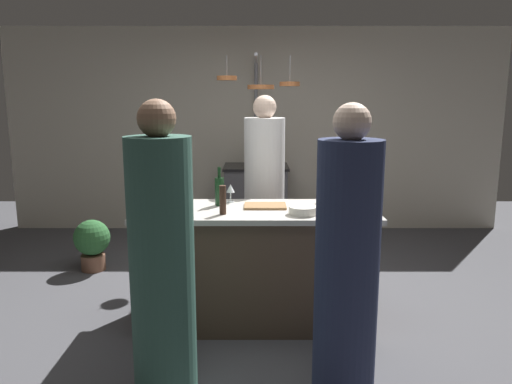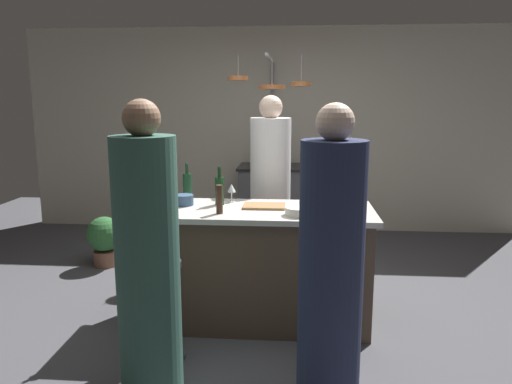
{
  "view_description": "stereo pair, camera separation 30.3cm",
  "coord_description": "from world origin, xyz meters",
  "px_view_note": "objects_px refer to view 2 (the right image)",
  "views": [
    {
      "loc": [
        0.0,
        -3.63,
        1.73
      ],
      "look_at": [
        0.0,
        0.15,
        1.0
      ],
      "focal_mm": 34.55,
      "sensor_mm": 36.0,
      "label": 1
    },
    {
      "loc": [
        0.3,
        -3.62,
        1.73
      ],
      "look_at": [
        0.0,
        0.15,
        1.0
      ],
      "focal_mm": 34.55,
      "sensor_mm": 36.0,
      "label": 2
    }
  ],
  "objects_px": {
    "guest_left": "(148,264)",
    "cutting_board": "(264,206)",
    "guest_right": "(331,270)",
    "wine_bottle_dark": "(348,198)",
    "wine_bottle_red": "(220,190)",
    "mixing_bowl_blue": "(184,200)",
    "wine_glass_by_chef": "(321,191)",
    "mixing_bowl_ceramic": "(299,211)",
    "chef": "(270,198)",
    "wine_bottle_rose": "(338,193)",
    "bar_stool_left": "(163,305)",
    "wine_bottle_green": "(187,186)",
    "stove_range": "(271,201)",
    "wine_glass_near_left_guest": "(232,189)",
    "wine_bottle_white": "(145,197)",
    "pepper_mill": "(219,199)",
    "potted_plant": "(104,238)",
    "bar_stool_right": "(336,311)"
  },
  "relations": [
    {
      "from": "stove_range",
      "to": "pepper_mill",
      "type": "xyz_separation_m",
      "value": [
        -0.24,
        -2.63,
        0.56
      ]
    },
    {
      "from": "chef",
      "to": "wine_glass_near_left_guest",
      "type": "relative_size",
      "value": 11.97
    },
    {
      "from": "guest_left",
      "to": "cutting_board",
      "type": "bearing_deg",
      "value": 60.74
    },
    {
      "from": "stove_range",
      "to": "wine_bottle_dark",
      "type": "xyz_separation_m",
      "value": [
        0.69,
        -2.53,
        0.56
      ]
    },
    {
      "from": "bar_stool_left",
      "to": "cutting_board",
      "type": "relative_size",
      "value": 2.12
    },
    {
      "from": "guest_left",
      "to": "wine_bottle_white",
      "type": "bearing_deg",
      "value": 107.5
    },
    {
      "from": "cutting_board",
      "to": "wine_bottle_white",
      "type": "relative_size",
      "value": 1.03
    },
    {
      "from": "mixing_bowl_blue",
      "to": "cutting_board",
      "type": "bearing_deg",
      "value": -1.82
    },
    {
      "from": "chef",
      "to": "wine_glass_by_chef",
      "type": "distance_m",
      "value": 0.79
    },
    {
      "from": "wine_bottle_white",
      "to": "mixing_bowl_ceramic",
      "type": "relative_size",
      "value": 1.5
    },
    {
      "from": "chef",
      "to": "wine_bottle_rose",
      "type": "bearing_deg",
      "value": -53.64
    },
    {
      "from": "wine_glass_near_left_guest",
      "to": "mixing_bowl_blue",
      "type": "distance_m",
      "value": 0.39
    },
    {
      "from": "bar_stool_left",
      "to": "cutting_board",
      "type": "distance_m",
      "value": 1.07
    },
    {
      "from": "wine_bottle_green",
      "to": "wine_glass_by_chef",
      "type": "xyz_separation_m",
      "value": [
        1.08,
        -0.07,
        -0.01
      ]
    },
    {
      "from": "chef",
      "to": "bar_stool_right",
      "type": "relative_size",
      "value": 2.57
    },
    {
      "from": "wine_bottle_rose",
      "to": "wine_glass_by_chef",
      "type": "distance_m",
      "value": 0.16
    },
    {
      "from": "guest_right",
      "to": "bar_stool_right",
      "type": "bearing_deg",
      "value": 79.19
    },
    {
      "from": "mixing_bowl_blue",
      "to": "wine_bottle_dark",
      "type": "bearing_deg",
      "value": -7.08
    },
    {
      "from": "bar_stool_right",
      "to": "chef",
      "type": "bearing_deg",
      "value": 109.13
    },
    {
      "from": "stove_range",
      "to": "wine_bottle_white",
      "type": "distance_m",
      "value": 2.82
    },
    {
      "from": "wine_bottle_green",
      "to": "wine_bottle_dark",
      "type": "bearing_deg",
      "value": -15.19
    },
    {
      "from": "stove_range",
      "to": "wine_bottle_white",
      "type": "height_order",
      "value": "wine_bottle_white"
    },
    {
      "from": "bar_stool_right",
      "to": "wine_bottle_red",
      "type": "distance_m",
      "value": 1.31
    },
    {
      "from": "pepper_mill",
      "to": "mixing_bowl_ceramic",
      "type": "height_order",
      "value": "pepper_mill"
    },
    {
      "from": "bar_stool_left",
      "to": "guest_right",
      "type": "xyz_separation_m",
      "value": [
        1.06,
        -0.38,
        0.41
      ]
    },
    {
      "from": "mixing_bowl_ceramic",
      "to": "guest_left",
      "type": "bearing_deg",
      "value": -136.47
    },
    {
      "from": "stove_range",
      "to": "wine_bottle_dark",
      "type": "height_order",
      "value": "wine_bottle_dark"
    },
    {
      "from": "wine_bottle_white",
      "to": "mixing_bowl_blue",
      "type": "height_order",
      "value": "wine_bottle_white"
    },
    {
      "from": "cutting_board",
      "to": "mixing_bowl_blue",
      "type": "relative_size",
      "value": 2.2
    },
    {
      "from": "wine_bottle_red",
      "to": "mixing_bowl_ceramic",
      "type": "relative_size",
      "value": 1.46
    },
    {
      "from": "potted_plant",
      "to": "guest_left",
      "type": "bearing_deg",
      "value": -62.32
    },
    {
      "from": "wine_glass_near_left_guest",
      "to": "wine_bottle_rose",
      "type": "bearing_deg",
      "value": -10.27
    },
    {
      "from": "wine_bottle_rose",
      "to": "wine_bottle_dark",
      "type": "bearing_deg",
      "value": -68.91
    },
    {
      "from": "guest_right",
      "to": "wine_bottle_red",
      "type": "xyz_separation_m",
      "value": [
        -0.79,
        1.13,
        0.23
      ]
    },
    {
      "from": "bar_stool_left",
      "to": "wine_bottle_dark",
      "type": "xyz_separation_m",
      "value": [
        1.25,
        0.54,
        0.63
      ]
    },
    {
      "from": "stove_range",
      "to": "guest_right",
      "type": "bearing_deg",
      "value": -81.63
    },
    {
      "from": "wine_bottle_dark",
      "to": "wine_glass_near_left_guest",
      "type": "xyz_separation_m",
      "value": [
        -0.89,
        0.31,
        -0.01
      ]
    },
    {
      "from": "wine_bottle_red",
      "to": "mixing_bowl_blue",
      "type": "relative_size",
      "value": 2.08
    },
    {
      "from": "wine_bottle_white",
      "to": "mixing_bowl_ceramic",
      "type": "bearing_deg",
      "value": 0.88
    },
    {
      "from": "wine_glass_by_chef",
      "to": "potted_plant",
      "type": "bearing_deg",
      "value": 156.32
    },
    {
      "from": "cutting_board",
      "to": "pepper_mill",
      "type": "bearing_deg",
      "value": -142.72
    },
    {
      "from": "cutting_board",
      "to": "wine_bottle_red",
      "type": "relative_size",
      "value": 1.06
    },
    {
      "from": "potted_plant",
      "to": "chef",
      "type": "bearing_deg",
      "value": -10.36
    },
    {
      "from": "guest_right",
      "to": "wine_bottle_dark",
      "type": "relative_size",
      "value": 5.84
    },
    {
      "from": "wine_bottle_rose",
      "to": "cutting_board",
      "type": "bearing_deg",
      "value": -177.16
    },
    {
      "from": "stove_range",
      "to": "wine_bottle_rose",
      "type": "xyz_separation_m",
      "value": [
        0.63,
        -2.36,
        0.57
      ]
    },
    {
      "from": "wine_bottle_white",
      "to": "wine_bottle_green",
      "type": "bearing_deg",
      "value": 66.07
    },
    {
      "from": "wine_glass_near_left_guest",
      "to": "wine_bottle_green",
      "type": "bearing_deg",
      "value": 175.45
    },
    {
      "from": "pepper_mill",
      "to": "wine_bottle_rose",
      "type": "bearing_deg",
      "value": 16.9
    },
    {
      "from": "wine_glass_by_chef",
      "to": "mixing_bowl_blue",
      "type": "height_order",
      "value": "wine_glass_by_chef"
    }
  ]
}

